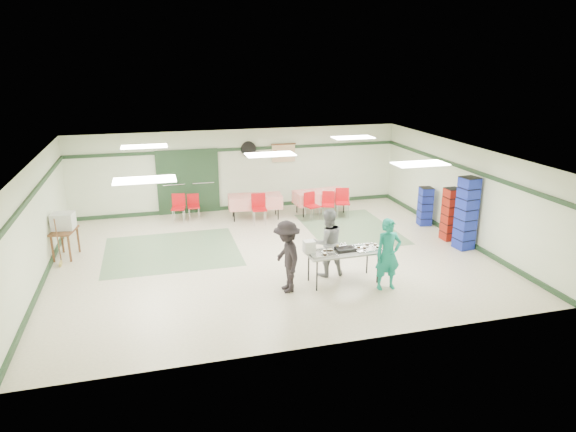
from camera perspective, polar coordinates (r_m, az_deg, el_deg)
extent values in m
plane|color=beige|center=(13.49, -1.88, -4.40)|extent=(11.00, 11.00, 0.00)
plane|color=silver|center=(12.73, -2.00, 6.95)|extent=(11.00, 11.00, 0.00)
plane|color=beige|center=(17.33, -5.37, 5.14)|extent=(11.00, 0.00, 11.00)
plane|color=beige|center=(8.99, 4.73, -6.70)|extent=(11.00, 0.00, 11.00)
plane|color=beige|center=(13.01, -26.23, -0.78)|extent=(0.00, 9.00, 9.00)
plane|color=beige|center=(15.22, 18.67, 2.57)|extent=(0.00, 9.00, 9.00)
cube|color=#1E3820|center=(17.16, -5.42, 7.41)|extent=(11.00, 0.06, 0.10)
cube|color=#1E3820|center=(17.62, -5.24, 1.02)|extent=(11.00, 0.06, 0.12)
cube|color=#1E3820|center=(12.82, -26.52, 2.20)|extent=(0.06, 9.00, 0.10)
cube|color=#1E3820|center=(13.42, -25.37, -6.02)|extent=(0.06, 9.00, 0.12)
cube|color=#1E3820|center=(15.05, 18.83, 5.14)|extent=(0.06, 9.00, 0.10)
cube|color=#1E3820|center=(15.57, 18.12, -2.03)|extent=(0.06, 9.00, 0.12)
cube|color=#65835F|center=(14.12, -12.77, -3.81)|extent=(3.50, 3.00, 0.01)
cube|color=#65835F|center=(15.64, 6.87, -1.39)|extent=(2.50, 3.50, 0.01)
cube|color=gray|center=(17.11, -12.59, 3.61)|extent=(0.90, 0.06, 2.10)
cube|color=gray|center=(17.18, -9.43, 3.85)|extent=(0.90, 0.06, 2.10)
cube|color=#1E3820|center=(17.12, -11.02, 3.71)|extent=(2.00, 0.03, 2.15)
cylinder|color=black|center=(17.19, -4.41, 7.45)|extent=(0.50, 0.10, 0.50)
cube|color=#DBBB89|center=(17.48, -0.50, 7.00)|extent=(0.80, 0.02, 0.60)
cube|color=#9B9C97|center=(11.76, 6.19, -3.98)|extent=(1.74, 0.75, 0.04)
cylinder|color=black|center=(11.42, 3.23, -6.66)|extent=(0.04, 0.04, 0.72)
cylinder|color=black|center=(11.97, 9.93, -5.72)|extent=(0.04, 0.04, 0.72)
cylinder|color=black|center=(11.89, 2.30, -5.62)|extent=(0.04, 0.04, 0.72)
cylinder|color=black|center=(12.43, 8.79, -4.78)|extent=(0.04, 0.04, 0.72)
cube|color=silver|center=(11.95, 8.84, -3.58)|extent=(0.63, 0.49, 0.02)
cube|color=silver|center=(11.86, 5.53, -3.61)|extent=(0.56, 0.43, 0.02)
cube|color=silver|center=(11.53, 3.93, -4.20)|extent=(0.62, 0.48, 0.02)
cube|color=black|center=(11.75, 6.40, -3.70)|extent=(0.45, 0.29, 0.08)
cube|color=white|center=(11.55, 2.37, -3.44)|extent=(0.26, 0.24, 0.29)
imported|color=#138470|center=(11.56, 11.06, -4.20)|extent=(0.60, 0.39, 1.63)
imported|color=gray|center=(12.08, 4.40, -2.95)|extent=(0.82, 0.66, 1.63)
imported|color=black|center=(11.24, -0.13, -4.54)|extent=(0.65, 1.07, 1.62)
cube|color=red|center=(16.92, 3.64, 2.76)|extent=(1.79, 0.90, 0.05)
cube|color=red|center=(16.97, 3.63, 2.14)|extent=(1.79, 0.92, 0.40)
cylinder|color=black|center=(16.50, 1.73, 1.03)|extent=(0.04, 0.04, 0.72)
cylinder|color=black|center=(17.07, 6.22, 1.50)|extent=(0.04, 0.04, 0.72)
cylinder|color=black|center=(17.01, 1.00, 1.55)|extent=(0.04, 0.04, 0.72)
cylinder|color=black|center=(17.57, 5.39, 1.99)|extent=(0.04, 0.04, 0.72)
cube|color=red|center=(16.37, -3.68, 2.25)|extent=(1.74, 0.88, 0.05)
cube|color=red|center=(16.42, -3.67, 1.61)|extent=(1.74, 0.90, 0.40)
cylinder|color=black|center=(16.15, -6.02, 0.58)|extent=(0.04, 0.04, 0.72)
cylinder|color=black|center=(16.29, -1.10, 0.82)|extent=(0.04, 0.04, 0.72)
cylinder|color=black|center=(16.68, -6.15, 1.13)|extent=(0.04, 0.04, 0.72)
cylinder|color=black|center=(16.82, -1.40, 1.36)|extent=(0.04, 0.04, 0.72)
cube|color=#B80E0F|center=(16.42, 4.47, 1.20)|extent=(0.52, 0.52, 0.04)
cube|color=#B80E0F|center=(16.54, 4.51, 2.10)|extent=(0.39, 0.18, 0.40)
cylinder|color=silver|center=(16.34, 3.87, 0.29)|extent=(0.02, 0.02, 0.42)
cylinder|color=silver|center=(16.33, 4.99, 0.25)|extent=(0.02, 0.02, 0.42)
cylinder|color=silver|center=(16.65, 3.92, 0.61)|extent=(0.02, 0.02, 0.42)
cylinder|color=silver|center=(16.64, 5.02, 0.57)|extent=(0.02, 0.02, 0.42)
cube|color=#B80E0F|center=(16.26, 2.74, 1.10)|extent=(0.51, 0.51, 0.04)
cube|color=#B80E0F|center=(16.34, 2.38, 2.00)|extent=(0.40, 0.16, 0.41)
cylinder|color=silver|center=(16.11, 2.59, 0.07)|extent=(0.02, 0.02, 0.43)
cylinder|color=silver|center=(16.29, 3.53, 0.26)|extent=(0.02, 0.02, 0.43)
cylinder|color=silver|center=(16.36, 1.93, 0.36)|extent=(0.02, 0.02, 0.43)
cylinder|color=silver|center=(16.54, 2.86, 0.54)|extent=(0.02, 0.02, 0.43)
cube|color=#B80E0F|center=(16.58, 6.08, 1.44)|extent=(0.53, 0.53, 0.04)
cube|color=#B80E0F|center=(16.70, 6.03, 2.41)|extent=(0.43, 0.15, 0.43)
cylinder|color=silver|center=(16.47, 5.53, 0.44)|extent=(0.02, 0.02, 0.45)
cylinder|color=silver|center=(16.51, 6.72, 0.45)|extent=(0.02, 0.02, 0.45)
cylinder|color=silver|center=(16.80, 5.40, 0.79)|extent=(0.02, 0.02, 0.45)
cylinder|color=silver|center=(16.84, 6.58, 0.79)|extent=(0.02, 0.02, 0.45)
cube|color=#B80E0F|center=(15.82, -3.22, 0.75)|extent=(0.47, 0.47, 0.04)
cube|color=#B80E0F|center=(15.94, -3.32, 1.78)|extent=(0.44, 0.08, 0.44)
cylinder|color=silver|center=(15.71, -3.75, -0.34)|extent=(0.02, 0.02, 0.46)
cylinder|color=silver|center=(15.75, -2.49, -0.27)|extent=(0.02, 0.02, 0.46)
cylinder|color=silver|center=(16.04, -3.90, 0.04)|extent=(0.02, 0.02, 0.46)
cylinder|color=silver|center=(16.08, -2.66, 0.10)|extent=(0.02, 0.02, 0.46)
cube|color=#B80E0F|center=(16.59, -10.44, 1.01)|extent=(0.38, 0.38, 0.04)
cube|color=#B80E0F|center=(16.69, -10.51, 1.84)|extent=(0.37, 0.05, 0.37)
cylinder|color=silver|center=(16.50, -10.87, 0.12)|extent=(0.02, 0.02, 0.39)
cylinder|color=silver|center=(16.51, -9.85, 0.20)|extent=(0.02, 0.02, 0.39)
cylinder|color=silver|center=(16.78, -10.94, 0.42)|extent=(0.02, 0.02, 0.39)
cylinder|color=silver|center=(16.80, -9.93, 0.49)|extent=(0.02, 0.02, 0.39)
cube|color=#B80E0F|center=(16.36, -12.09, 0.83)|extent=(0.48, 0.48, 0.04)
cube|color=#B80E0F|center=(16.47, -12.06, 1.77)|extent=(0.41, 0.12, 0.41)
cylinder|color=silver|center=(16.29, -12.68, -0.14)|extent=(0.02, 0.02, 0.43)
cylinder|color=silver|center=(16.25, -11.54, -0.12)|extent=(0.02, 0.02, 0.43)
cylinder|color=silver|center=(16.60, -12.53, 0.20)|extent=(0.02, 0.02, 0.43)
cylinder|color=silver|center=(16.56, -11.40, 0.23)|extent=(0.02, 0.02, 0.43)
cube|color=navy|center=(16.25, 15.00, 1.05)|extent=(0.41, 0.41, 1.19)
cube|color=maroon|center=(15.09, 17.60, 0.18)|extent=(0.39, 0.39, 1.50)
cube|color=navy|center=(14.45, 19.21, 0.26)|extent=(0.49, 0.49, 1.98)
cube|color=brown|center=(14.34, -23.64, -1.51)|extent=(0.68, 0.90, 0.05)
cube|color=brown|center=(14.24, -24.70, -3.36)|extent=(0.05, 0.05, 0.70)
cube|color=brown|center=(14.09, -23.11, -3.37)|extent=(0.05, 0.05, 0.70)
cube|color=brown|center=(14.82, -23.80, -2.46)|extent=(0.05, 0.05, 0.70)
cube|color=brown|center=(14.68, -22.27, -2.46)|extent=(0.05, 0.05, 0.70)
cube|color=#B9B9B4|center=(14.36, -23.70, -0.50)|extent=(0.59, 0.53, 0.42)
cylinder|color=brown|center=(13.89, -24.20, -2.56)|extent=(0.04, 0.20, 1.21)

